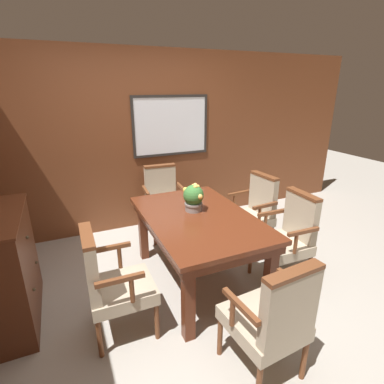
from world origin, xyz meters
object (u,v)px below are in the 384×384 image
(chair_head_near, at_px, (272,317))
(potted_plant, at_px, (194,197))
(sideboard_cabinet, at_px, (2,271))
(chair_head_far, at_px, (163,199))
(dining_table, at_px, (198,225))
(chair_left_near, at_px, (111,281))
(chair_right_near, at_px, (288,235))
(chair_right_far, at_px, (253,211))

(chair_head_near, height_order, potted_plant, potted_plant)
(sideboard_cabinet, bearing_deg, chair_head_near, -38.12)
(chair_head_far, bearing_deg, chair_head_near, -87.25)
(dining_table, bearing_deg, chair_left_near, -158.45)
(chair_head_far, xyz_separation_m, chair_right_near, (0.85, -1.53, 0.00))
(chair_head_near, bearing_deg, dining_table, -95.09)
(chair_right_far, distance_m, chair_head_far, 1.23)
(chair_head_far, xyz_separation_m, sideboard_cabinet, (-1.79, -1.05, -0.01))
(dining_table, bearing_deg, sideboard_cabinet, 175.02)
(chair_head_far, distance_m, chair_right_near, 1.75)
(chair_head_near, xyz_separation_m, sideboard_cabinet, (-1.74, 1.36, -0.01))
(dining_table, distance_m, chair_right_near, 0.95)
(chair_head_near, distance_m, chair_left_near, 1.25)
(chair_left_near, bearing_deg, chair_head_near, -131.71)
(chair_right_near, xyz_separation_m, sideboard_cabinet, (-2.64, 0.48, -0.01))
(potted_plant, bearing_deg, chair_head_near, -91.20)
(chair_left_near, bearing_deg, chair_right_far, -68.01)
(chair_right_far, relative_size, chair_head_near, 1.00)
(potted_plant, bearing_deg, dining_table, -94.74)
(chair_head_far, height_order, chair_right_near, same)
(potted_plant, relative_size, sideboard_cabinet, 0.28)
(chair_head_near, relative_size, chair_left_near, 1.00)
(chair_head_near, xyz_separation_m, chair_right_near, (0.90, 0.88, 0.00))
(chair_right_far, distance_m, chair_head_near, 1.83)
(chair_left_near, xyz_separation_m, potted_plant, (0.95, 0.51, 0.39))
(chair_head_far, bearing_deg, chair_right_near, -56.97)
(chair_head_far, relative_size, chair_right_near, 1.00)
(dining_table, distance_m, chair_left_near, 1.02)
(dining_table, bearing_deg, chair_head_near, -90.79)
(chair_head_far, height_order, chair_left_near, same)
(chair_right_far, distance_m, chair_right_near, 0.69)
(chair_right_far, height_order, chair_left_near, same)
(chair_right_near, height_order, chair_left_near, same)
(chair_right_far, height_order, chair_head_far, same)
(chair_head_far, relative_size, sideboard_cabinet, 0.95)
(dining_table, xyz_separation_m, chair_head_far, (0.03, 1.20, -0.15))
(chair_head_far, relative_size, chair_left_near, 1.00)
(sideboard_cabinet, bearing_deg, chair_right_near, -10.31)
(dining_table, xyz_separation_m, chair_right_near, (0.88, -0.33, -0.15))
(chair_head_far, height_order, sideboard_cabinet, sideboard_cabinet)
(chair_head_far, bearing_deg, chair_left_near, -117.73)
(chair_right_near, xyz_separation_m, potted_plant, (-0.87, 0.47, 0.39))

